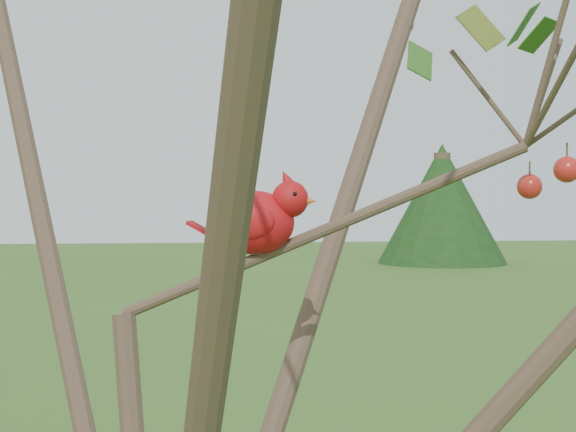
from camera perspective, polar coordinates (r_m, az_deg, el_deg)
The scene contains 3 objects.
crabapple_tree at distance 1.20m, azimuth -7.36°, elevation 1.11°, with size 2.35×2.05×2.95m.
cardinal at distance 1.31m, azimuth -1.86°, elevation -0.21°, with size 0.19×0.12×0.14m.
distant_trees at distance 25.13m, azimuth -14.69°, elevation 0.19°, with size 40.87×10.02×3.84m.
Camera 1 is at (0.03, -1.22, 2.12)m, focal length 55.00 mm.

